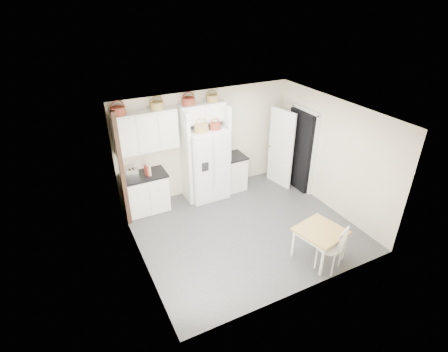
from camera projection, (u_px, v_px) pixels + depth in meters
floor at (245, 228)px, 7.68m from camera, size 4.50×4.50×0.00m
ceiling at (248, 115)px, 6.44m from camera, size 4.50×4.50×0.00m
wall_back at (206, 142)px, 8.62m from camera, size 4.50×0.00×4.50m
wall_left at (136, 204)px, 6.16m from camera, size 0.00×4.00×4.00m
wall_right at (332, 155)px, 7.95m from camera, size 0.00×4.00×4.00m
refrigerator at (207, 164)px, 8.48m from camera, size 0.92×0.74×1.78m
base_cab_left at (146, 193)px, 8.12m from camera, size 0.97×0.61×0.90m
base_cab_right at (234, 172)px, 9.05m from camera, size 0.50×0.60×0.88m
dining_table at (319, 244)px, 6.70m from camera, size 0.95×0.95×0.66m
windsor_chair at (330, 247)px, 6.38m from camera, size 0.62×0.60×0.99m
counter_left at (144, 175)px, 7.90m from camera, size 1.01×0.66×0.04m
counter_right at (234, 156)px, 8.83m from camera, size 0.54×0.64×0.04m
toaster at (132, 173)px, 7.72m from camera, size 0.32×0.22×0.20m
cookbook_red at (147, 171)px, 7.80m from camera, size 0.07×0.16×0.24m
cookbook_cream at (149, 170)px, 7.82m from camera, size 0.06×0.15×0.23m
basket_upper_a at (118, 111)px, 7.15m from camera, size 0.30×0.30×0.17m
basket_upper_c at (157, 106)px, 7.48m from camera, size 0.29×0.29×0.17m
basket_bridge_a at (188, 101)px, 7.76m from camera, size 0.30×0.30×0.17m
basket_bridge_b at (212, 98)px, 8.00m from camera, size 0.27×0.27×0.15m
basket_fridge_a at (201, 128)px, 7.87m from camera, size 0.33×0.33×0.17m
basket_fridge_b at (215, 126)px, 8.01m from camera, size 0.26×0.26×0.14m
upper_cabinet at (146, 131)px, 7.61m from camera, size 1.40×0.34×0.90m
bridge_cabinet at (202, 113)px, 8.04m from camera, size 1.12×0.34×0.45m
fridge_panel_left at (186, 157)px, 8.20m from camera, size 0.08×0.60×2.30m
fridge_panel_right at (224, 149)px, 8.60m from camera, size 0.08×0.60×2.30m
trim_post at (122, 172)px, 7.24m from camera, size 0.09×0.09×2.60m
doorway_void at (300, 151)px, 8.83m from camera, size 0.18×0.85×2.05m
door_slab at (281, 149)px, 8.95m from camera, size 0.21×0.79×2.05m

